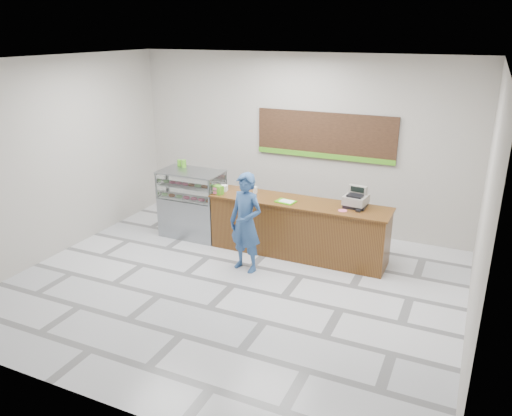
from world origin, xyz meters
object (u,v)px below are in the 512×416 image
at_px(serving_tray, 286,202).
at_px(customer, 246,223).
at_px(sales_counter, 298,228).
at_px(cash_register, 356,199).
at_px(display_case, 192,203).

distance_m(serving_tray, customer, 0.91).
bearing_deg(sales_counter, cash_register, 8.78).
bearing_deg(customer, sales_counter, 69.15).
height_order(serving_tray, customer, customer).
relative_size(cash_register, customer, 0.25).
height_order(display_case, serving_tray, display_case).
xyz_separation_m(cash_register, serving_tray, (-1.18, -0.28, -0.12)).
bearing_deg(cash_register, serving_tray, -160.06).
height_order(sales_counter, cash_register, cash_register).
relative_size(display_case, customer, 0.78).
distance_m(display_case, customer, 1.87).
relative_size(sales_counter, cash_register, 7.67).
xyz_separation_m(sales_counter, customer, (-0.60, -0.92, 0.34)).
relative_size(serving_tray, customer, 0.21).
distance_m(display_case, serving_tray, 2.05).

